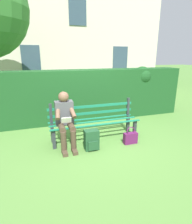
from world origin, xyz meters
TOP-DOWN VIEW (x-y plane):
  - ground at (0.00, 0.00)m, footprint 60.00×60.00m
  - park_bench at (0.00, -0.07)m, footprint 2.07×0.51m
  - person_seated at (0.68, 0.10)m, footprint 0.44×0.73m
  - hedge_backdrop at (-0.22, -1.49)m, footprint 6.14×0.72m
  - building_facade at (-1.12, -7.67)m, footprint 9.75×2.83m
  - backpack at (0.21, 0.44)m, footprint 0.29×0.26m
  - handbag at (-0.69, 0.46)m, footprint 0.31×0.12m

SIDE VIEW (x-z plane):
  - ground at x=0.00m, z-range 0.00..0.00m
  - handbag at x=-0.69m, z-range -0.06..0.34m
  - backpack at x=0.21m, z-range 0.00..0.43m
  - park_bench at x=0.00m, z-range -0.01..0.88m
  - person_seated at x=0.68m, z-range 0.04..1.22m
  - hedge_backdrop at x=-0.22m, z-range -0.01..1.56m
  - building_facade at x=-1.12m, z-range 0.00..6.39m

